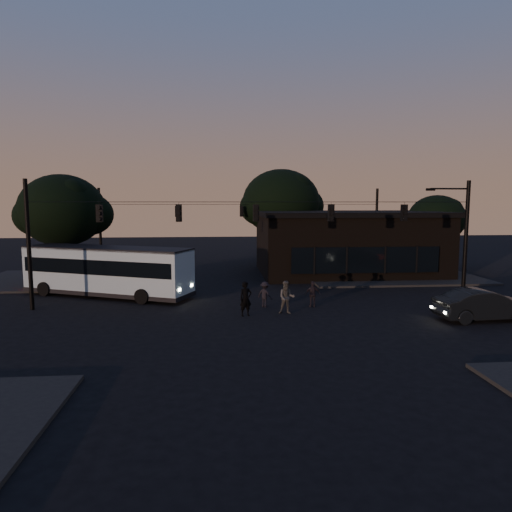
{
  "coord_description": "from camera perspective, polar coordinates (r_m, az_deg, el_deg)",
  "views": [
    {
      "loc": [
        -2.26,
        -22.84,
        6.16
      ],
      "look_at": [
        0.0,
        4.0,
        3.0
      ],
      "focal_mm": 32.0,
      "sensor_mm": 36.0,
      "label": 1
    }
  ],
  "objects": [
    {
      "name": "tree_left",
      "position": [
        37.71,
        -23.05,
        5.26
      ],
      "size": [
        6.4,
        6.4,
        8.3
      ],
      "color": "black",
      "rests_on": "ground"
    },
    {
      "name": "pedestrian_d",
      "position": [
        27.07,
        1.12,
        -4.81
      ],
      "size": [
        1.11,
        1.07,
        1.52
      ],
      "primitive_type": "imported",
      "rotation": [
        0.0,
        0.0,
        2.43
      ],
      "color": "black",
      "rests_on": "ground"
    },
    {
      "name": "pedestrian_c",
      "position": [
        27.26,
        7.11,
        -4.75
      ],
      "size": [
        0.92,
        0.41,
        1.55
      ],
      "primitive_type": "imported",
      "rotation": [
        0.0,
        0.0,
        3.18
      ],
      "color": "black",
      "rests_on": "ground"
    },
    {
      "name": "bus",
      "position": [
        31.54,
        -18.14,
        -1.52
      ],
      "size": [
        11.71,
        7.13,
        3.27
      ],
      "rotation": [
        0.0,
        0.0,
        -0.41
      ],
      "color": "#97B6C1",
      "rests_on": "ground"
    },
    {
      "name": "signal_rig_near",
      "position": [
        26.99,
        0.0,
        3.05
      ],
      "size": [
        26.24,
        0.3,
        7.5
      ],
      "color": "black",
      "rests_on": "ground"
    },
    {
      "name": "pedestrian_a",
      "position": [
        24.91,
        -1.3,
        -5.38
      ],
      "size": [
        0.81,
        0.66,
        1.9
      ],
      "primitive_type": "imported",
      "rotation": [
        0.0,
        0.0,
        0.34
      ],
      "color": "black",
      "rests_on": "ground"
    },
    {
      "name": "ground",
      "position": [
        23.76,
        0.82,
        -8.33
      ],
      "size": [
        120.0,
        120.0,
        0.0
      ],
      "primitive_type": "plane",
      "color": "black",
      "rests_on": "ground"
    },
    {
      "name": "pedestrian_b",
      "position": [
        25.46,
        3.85,
        -5.19
      ],
      "size": [
        0.97,
        0.8,
        1.85
      ],
      "primitive_type": "imported",
      "rotation": [
        0.0,
        0.0,
        -0.11
      ],
      "color": "#41403B",
      "rests_on": "ground"
    },
    {
      "name": "sidewalk_far_left",
      "position": [
        39.14,
        -22.23,
        -2.76
      ],
      "size": [
        14.0,
        10.0,
        0.15
      ],
      "primitive_type": "cube",
      "color": "black",
      "rests_on": "ground"
    },
    {
      "name": "sidewalk_far_right",
      "position": [
        39.97,
        16.16,
        -2.33
      ],
      "size": [
        14.0,
        10.0,
        0.15
      ],
      "primitive_type": "cube",
      "color": "black",
      "rests_on": "ground"
    },
    {
      "name": "building",
      "position": [
        40.56,
        11.32,
        1.68
      ],
      "size": [
        15.4,
        10.41,
        5.4
      ],
      "color": "black",
      "rests_on": "ground"
    },
    {
      "name": "tree_right",
      "position": [
        45.61,
        21.62,
        4.31
      ],
      "size": [
        5.2,
        5.2,
        6.86
      ],
      "color": "black",
      "rests_on": "ground"
    },
    {
      "name": "tree_behind",
      "position": [
        45.27,
        3.15,
        6.72
      ],
      "size": [
        7.6,
        7.6,
        9.43
      ],
      "color": "black",
      "rests_on": "ground"
    },
    {
      "name": "car",
      "position": [
        26.86,
        26.56,
        -5.48
      ],
      "size": [
        5.11,
        2.06,
        1.65
      ],
      "primitive_type": "imported",
      "rotation": [
        0.0,
        0.0,
        1.63
      ],
      "color": "black",
      "rests_on": "ground"
    },
    {
      "name": "signal_rig_far",
      "position": [
        42.94,
        -1.8,
        4.08
      ],
      "size": [
        26.24,
        0.3,
        7.5
      ],
      "color": "black",
      "rests_on": "ground"
    }
  ]
}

